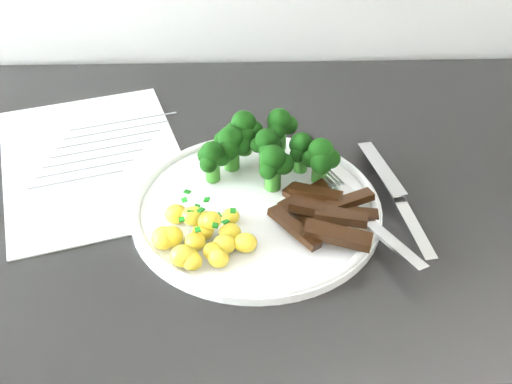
# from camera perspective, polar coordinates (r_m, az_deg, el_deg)

# --- Properties ---
(recipe_paper) EXTENTS (0.31, 0.37, 0.00)m
(recipe_paper) POSITION_cam_1_polar(r_m,az_deg,el_deg) (0.86, -14.19, 2.75)
(recipe_paper) COLOR white
(recipe_paper) RESTS_ON counter
(plate) EXTENTS (0.29, 0.29, 0.02)m
(plate) POSITION_cam_1_polar(r_m,az_deg,el_deg) (0.74, 0.00, -1.32)
(plate) COLOR white
(plate) RESTS_ON counter
(broccoli) EXTENTS (0.17, 0.11, 0.07)m
(broccoli) POSITION_cam_1_polar(r_m,az_deg,el_deg) (0.77, 0.94, 4.08)
(broccoli) COLOR #2B6C1C
(broccoli) RESTS_ON plate
(potatoes) EXTENTS (0.11, 0.10, 0.04)m
(potatoes) POSITION_cam_1_polar(r_m,az_deg,el_deg) (0.69, -5.08, -4.07)
(potatoes) COLOR #F0E348
(potatoes) RESTS_ON plate
(beef_strips) EXTENTS (0.13, 0.13, 0.03)m
(beef_strips) POSITION_cam_1_polar(r_m,az_deg,el_deg) (0.72, 6.05, -1.92)
(beef_strips) COLOR black
(beef_strips) RESTS_ON plate
(fork) EXTENTS (0.10, 0.19, 0.02)m
(fork) POSITION_cam_1_polar(r_m,az_deg,el_deg) (0.72, 9.89, -2.34)
(fork) COLOR silver
(fork) RESTS_ON plate
(knife) EXTENTS (0.05, 0.22, 0.02)m
(knife) POSITION_cam_1_polar(r_m,az_deg,el_deg) (0.76, 12.88, -1.59)
(knife) COLOR silver
(knife) RESTS_ON plate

